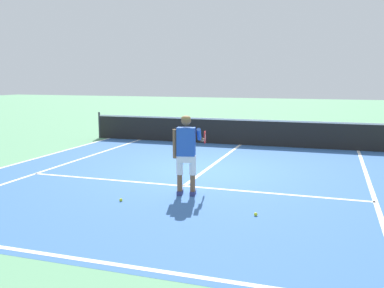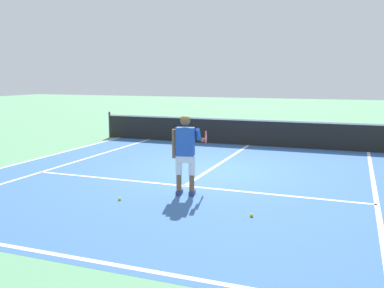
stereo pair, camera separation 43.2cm
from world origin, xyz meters
name	(u,v)px [view 1 (the left image)]	position (x,y,z in m)	size (l,w,h in m)	color
ground_plane	(205,171)	(0.00, 0.00, 0.00)	(80.00, 80.00, 0.00)	#609E70
court_inner_surface	(198,176)	(0.00, -0.62, 0.00)	(10.98, 11.05, 0.00)	#3866A8
line_baseline	(83,259)	(0.00, -5.95, 0.00)	(10.98, 0.10, 0.01)	white
line_service	(184,186)	(0.00, -1.70, 0.00)	(8.23, 0.10, 0.01)	white
line_centre_service	(219,161)	(0.00, 1.50, 0.00)	(0.10, 6.40, 0.01)	white
line_singles_left	(60,166)	(-4.12, -0.62, 0.00)	(0.10, 10.65, 0.01)	white
line_singles_right	(371,189)	(4.12, -0.62, 0.00)	(0.10, 10.65, 0.01)	white
line_doubles_left	(21,163)	(-5.49, -0.62, 0.00)	(0.10, 10.65, 0.01)	white
tennis_net	(241,132)	(0.00, 4.70, 0.50)	(11.96, 0.08, 1.07)	#333338
tennis_player	(187,149)	(0.30, -2.37, 0.99)	(0.59, 1.19, 1.71)	navy
tennis_ball_near_feet	(121,200)	(-0.81, -3.26, 0.03)	(0.07, 0.07, 0.07)	#CCE02D
tennis_ball_by_baseline	(256,214)	(1.95, -3.32, 0.03)	(0.07, 0.07, 0.07)	#CCE02D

